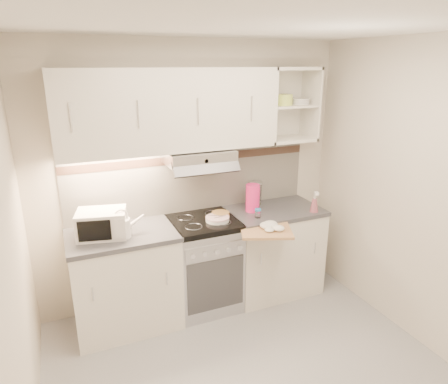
# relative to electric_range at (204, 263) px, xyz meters

# --- Properties ---
(ground) EXTENTS (3.00, 3.00, 0.00)m
(ground) POSITION_rel_electric_range_xyz_m (0.00, -1.10, -0.45)
(ground) COLOR gray
(ground) RESTS_ON ground
(room_shell) EXTENTS (3.04, 2.84, 2.52)m
(room_shell) POSITION_rel_electric_range_xyz_m (0.00, -0.73, 1.18)
(room_shell) COLOR beige
(room_shell) RESTS_ON ground
(base_cabinet_left) EXTENTS (0.90, 0.60, 0.86)m
(base_cabinet_left) POSITION_rel_electric_range_xyz_m (-0.75, 0.00, -0.02)
(base_cabinet_left) COLOR silver
(base_cabinet_left) RESTS_ON ground
(worktop_left) EXTENTS (0.92, 0.62, 0.04)m
(worktop_left) POSITION_rel_electric_range_xyz_m (-0.75, 0.00, 0.43)
(worktop_left) COLOR #47474C
(worktop_left) RESTS_ON base_cabinet_left
(base_cabinet_right) EXTENTS (0.90, 0.60, 0.86)m
(base_cabinet_right) POSITION_rel_electric_range_xyz_m (0.75, 0.00, -0.02)
(base_cabinet_right) COLOR silver
(base_cabinet_right) RESTS_ON ground
(worktop_right) EXTENTS (0.92, 0.62, 0.04)m
(worktop_right) POSITION_rel_electric_range_xyz_m (0.75, 0.00, 0.43)
(worktop_right) COLOR #47474C
(worktop_right) RESTS_ON base_cabinet_right
(electric_range) EXTENTS (0.60, 0.60, 0.90)m
(electric_range) POSITION_rel_electric_range_xyz_m (0.00, 0.00, 0.00)
(electric_range) COLOR #B7B7BC
(electric_range) RESTS_ON ground
(microwave) EXTENTS (0.45, 0.37, 0.22)m
(microwave) POSITION_rel_electric_range_xyz_m (-0.90, -0.00, 0.56)
(microwave) COLOR silver
(microwave) RESTS_ON worktop_left
(watering_can) EXTENTS (0.29, 0.15, 0.25)m
(watering_can) POSITION_rel_electric_range_xyz_m (-0.75, -0.09, 0.54)
(watering_can) COLOR white
(watering_can) RESTS_ON worktop_left
(plate_stack) EXTENTS (0.22, 0.22, 0.05)m
(plate_stack) POSITION_rel_electric_range_xyz_m (0.11, -0.07, 0.47)
(plate_stack) COLOR silver
(plate_stack) RESTS_ON electric_range
(bread_loaf) EXTENTS (0.17, 0.17, 0.04)m
(bread_loaf) POSITION_rel_electric_range_xyz_m (0.18, 0.02, 0.47)
(bread_loaf) COLOR #9B643F
(bread_loaf) RESTS_ON electric_range
(pink_pitcher) EXTENTS (0.14, 0.13, 0.27)m
(pink_pitcher) POSITION_rel_electric_range_xyz_m (0.52, 0.03, 0.58)
(pink_pitcher) COLOR #F12170
(pink_pitcher) RESTS_ON worktop_right
(glass_jar) EXTENTS (0.13, 0.13, 0.24)m
(glass_jar) POSITION_rel_electric_range_xyz_m (0.64, 0.20, 0.57)
(glass_jar) COLOR silver
(glass_jar) RESTS_ON worktop_right
(spice_jar) EXTENTS (0.06, 0.06, 0.09)m
(spice_jar) POSITION_rel_electric_range_xyz_m (0.49, -0.14, 0.49)
(spice_jar) COLOR silver
(spice_jar) RESTS_ON worktop_right
(spray_bottle) EXTENTS (0.08, 0.08, 0.22)m
(spray_bottle) POSITION_rel_electric_range_xyz_m (1.07, -0.22, 0.53)
(spray_bottle) COLOR pink
(spray_bottle) RESTS_ON worktop_right
(cutting_board) EXTENTS (0.56, 0.53, 0.02)m
(cutting_board) POSITION_rel_electric_range_xyz_m (0.45, -0.37, 0.42)
(cutting_board) COLOR tan
(cutting_board) RESTS_ON base_cabinet_right
(dish_towel) EXTENTS (0.27, 0.24, 0.06)m
(dish_towel) POSITION_rel_electric_range_xyz_m (0.47, -0.42, 0.46)
(dish_towel) COLOR silver
(dish_towel) RESTS_ON cutting_board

